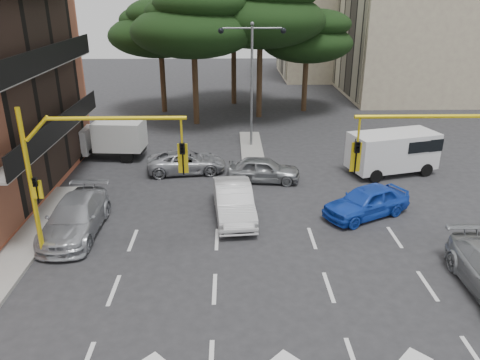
# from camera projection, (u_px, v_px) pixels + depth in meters

# --- Properties ---
(ground) EXTENTS (120.00, 120.00, 0.00)m
(ground) POSITION_uv_depth(u_px,v_px,m) (272.00, 288.00, 16.34)
(ground) COLOR #28282B
(ground) RESTS_ON ground
(median_strip) EXTENTS (1.40, 6.00, 0.15)m
(median_strip) POSITION_uv_depth(u_px,v_px,m) (251.00, 146.00, 31.14)
(median_strip) COLOR gray
(median_strip) RESTS_ON ground
(apartment_beige_far) EXTENTS (16.20, 12.15, 16.70)m
(apartment_beige_far) POSITION_uv_depth(u_px,v_px,m) (352.00, 3.00, 54.25)
(apartment_beige_far) COLOR tan
(apartment_beige_far) RESTS_ON ground
(pine_left_near) EXTENTS (9.15, 9.15, 10.23)m
(pine_left_near) POSITION_uv_depth(u_px,v_px,m) (194.00, 21.00, 33.75)
(pine_left_near) COLOR #382616
(pine_left_near) RESTS_ON ground
(pine_center) EXTENTS (9.98, 9.98, 11.16)m
(pine_center) POSITION_uv_depth(u_px,v_px,m) (261.00, 10.00, 35.45)
(pine_center) COLOR #382616
(pine_center) RESTS_ON ground
(pine_left_far) EXTENTS (8.32, 8.32, 9.30)m
(pine_left_far) POSITION_uv_depth(u_px,v_px,m) (160.00, 27.00, 37.65)
(pine_left_far) COLOR #382616
(pine_left_far) RESTS_ON ground
(pine_right) EXTENTS (7.49, 7.49, 8.37)m
(pine_right) POSITION_uv_depth(u_px,v_px,m) (308.00, 36.00, 38.17)
(pine_right) COLOR #382616
(pine_right) RESTS_ON ground
(pine_back) EXTENTS (9.15, 9.15, 10.23)m
(pine_back) POSITION_uv_depth(u_px,v_px,m) (234.00, 16.00, 40.30)
(pine_back) COLOR #382616
(pine_back) RESTS_ON ground
(signal_mast_right) EXTENTS (5.79, 0.37, 6.00)m
(signal_mast_right) POSITION_uv_depth(u_px,v_px,m) (458.00, 163.00, 16.88)
(signal_mast_right) COLOR yellow
(signal_mast_right) RESTS_ON ground
(signal_mast_left) EXTENTS (5.79, 0.37, 6.00)m
(signal_mast_left) POSITION_uv_depth(u_px,v_px,m) (79.00, 166.00, 16.58)
(signal_mast_left) COLOR yellow
(signal_mast_left) RESTS_ON ground
(street_lamp_center) EXTENTS (4.16, 0.36, 7.77)m
(street_lamp_center) POSITION_uv_depth(u_px,v_px,m) (252.00, 64.00, 29.13)
(street_lamp_center) COLOR slate
(street_lamp_center) RESTS_ON median_strip
(car_white_hatch) EXTENTS (2.05, 4.82, 1.55)m
(car_white_hatch) POSITION_uv_depth(u_px,v_px,m) (234.00, 201.00, 21.22)
(car_white_hatch) COLOR silver
(car_white_hatch) RESTS_ON ground
(car_blue_compact) EXTENTS (4.54, 3.48, 1.44)m
(car_blue_compact) POSITION_uv_depth(u_px,v_px,m) (366.00, 201.00, 21.33)
(car_blue_compact) COLOR #1640B9
(car_blue_compact) RESTS_ON ground
(car_silver_wagon) EXTENTS (2.12, 5.15, 1.49)m
(car_silver_wagon) POSITION_uv_depth(u_px,v_px,m) (75.00, 217.00, 19.78)
(car_silver_wagon) COLOR #ACAEB4
(car_silver_wagon) RESTS_ON ground
(car_silver_cross_a) EXTENTS (4.66, 2.57, 1.24)m
(car_silver_cross_a) POSITION_uv_depth(u_px,v_px,m) (187.00, 162.00, 26.58)
(car_silver_cross_a) COLOR #A2A4AA
(car_silver_cross_a) RESTS_ON ground
(car_silver_cross_b) EXTENTS (4.10, 2.04, 1.34)m
(car_silver_cross_b) POSITION_uv_depth(u_px,v_px,m) (263.00, 169.00, 25.31)
(car_silver_cross_b) COLOR gray
(car_silver_cross_b) RESTS_ON ground
(van_white) EXTENTS (5.21, 3.39, 2.40)m
(van_white) POSITION_uv_depth(u_px,v_px,m) (392.00, 153.00, 26.25)
(van_white) COLOR silver
(van_white) RESTS_ON ground
(box_truck_a) EXTENTS (4.96, 2.40, 2.37)m
(box_truck_a) POSITION_uv_depth(u_px,v_px,m) (106.00, 139.00, 28.68)
(box_truck_a) COLOR silver
(box_truck_a) RESTS_ON ground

